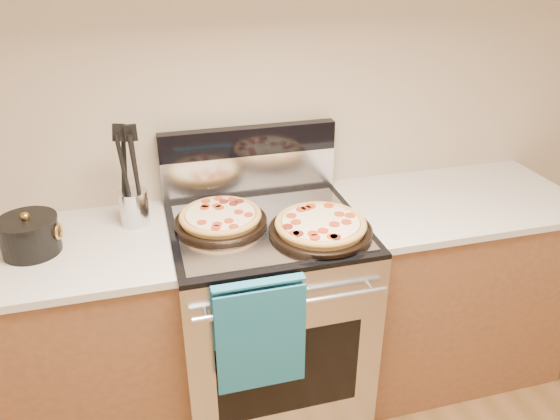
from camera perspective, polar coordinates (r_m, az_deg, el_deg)
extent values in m
plane|color=tan|center=(2.32, -3.66, 11.98)|extent=(4.00, 0.00, 4.00)
cube|color=#B7B7BC|center=(2.42, -1.29, -11.30)|extent=(0.76, 0.68, 0.90)
cube|color=black|center=(2.17, 0.95, -16.60)|extent=(0.56, 0.01, 0.40)
cube|color=black|center=(2.16, -1.41, -1.70)|extent=(0.76, 0.68, 0.02)
cube|color=silver|center=(2.39, -3.23, 3.86)|extent=(0.76, 0.06, 0.18)
cube|color=black|center=(2.34, -3.32, 7.24)|extent=(0.76, 0.06, 0.12)
cylinder|color=silver|center=(1.92, 1.37, -9.81)|extent=(0.70, 0.03, 0.03)
cube|color=gray|center=(2.13, -1.22, -1.77)|extent=(0.70, 0.55, 0.01)
cube|color=brown|center=(2.45, -22.51, -13.59)|extent=(1.00, 0.62, 0.88)
cube|color=#BAB3A7|center=(2.19, -24.59, -4.43)|extent=(1.02, 0.64, 0.03)
cube|color=brown|center=(2.75, 16.82, -7.63)|extent=(1.00, 0.62, 0.88)
cube|color=#BAB3A7|center=(2.53, 18.18, 0.92)|extent=(1.02, 0.64, 0.03)
cylinder|color=silver|center=(2.23, -14.99, 0.26)|extent=(0.12, 0.12, 0.14)
cylinder|color=black|center=(2.16, -24.67, -2.57)|extent=(0.25, 0.25, 0.12)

